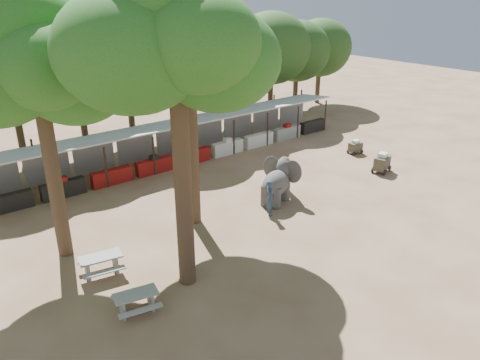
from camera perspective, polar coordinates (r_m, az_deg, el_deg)
ground at (r=20.89m, az=10.88°, el=-8.57°), size 100.00×100.00×0.00m
vendor_stalls at (r=30.27m, az=-9.01°, el=4.07°), size 28.00×2.99×2.80m
yard_tree_left at (r=19.25m, az=-24.36°, el=13.30°), size 7.10×6.90×11.02m
yard_tree_center at (r=15.65m, az=-8.70°, el=16.99°), size 7.10×6.90×12.04m
yard_tree_back at (r=20.66m, az=-6.99°, el=16.54°), size 7.10×6.90×11.36m
backdrop_trees at (r=33.74m, az=-13.99°, el=13.19°), size 46.46×5.95×8.33m
elephant at (r=24.81m, az=4.71°, el=-0.10°), size 3.00×2.35×2.24m
handler at (r=23.28m, az=3.67°, el=-2.18°), size 0.72×0.80×1.85m
picnic_table_near at (r=17.30m, az=-12.54°, el=-14.06°), size 1.77×1.65×0.76m
picnic_table_far at (r=19.58m, az=-16.58°, el=-9.63°), size 1.89×1.75×0.82m
cart_front at (r=30.06m, az=16.93°, el=2.05°), size 1.43×1.12×1.23m
cart_back at (r=33.00m, az=13.89°, el=3.95°), size 1.05×0.76×0.96m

